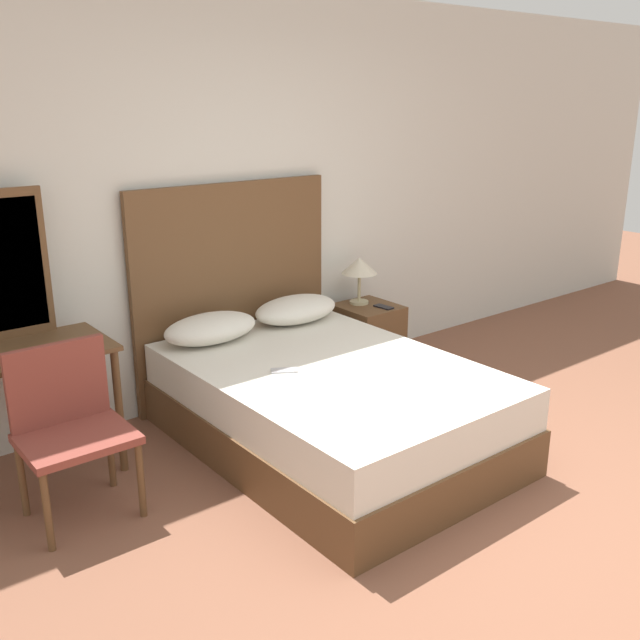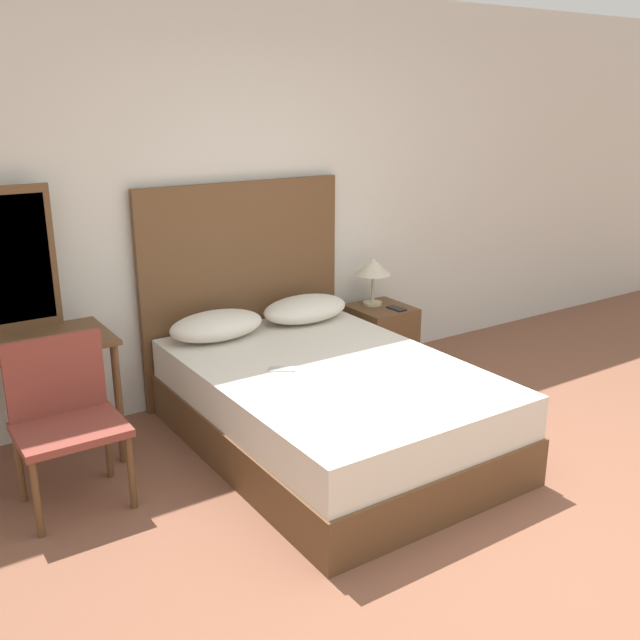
{
  "view_description": "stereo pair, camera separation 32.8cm",
  "coord_description": "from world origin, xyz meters",
  "px_view_note": "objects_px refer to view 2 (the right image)",
  "views": [
    {
      "loc": [
        -2.6,
        -1.55,
        2.02
      ],
      "look_at": [
        -0.14,
        1.55,
        0.77
      ],
      "focal_mm": 40.0,
      "sensor_mm": 36.0,
      "label": 1
    },
    {
      "loc": [
        -2.34,
        -1.75,
        2.02
      ],
      "look_at": [
        -0.14,
        1.55,
        0.77
      ],
      "focal_mm": 40.0,
      "sensor_mm": 36.0,
      "label": 2
    }
  ],
  "objects_px": {
    "nightstand": "(380,340)",
    "phone_on_nightstand": "(396,308)",
    "chair": "(64,411)",
    "phone_on_bed": "(282,369)",
    "table_lamp": "(373,268)",
    "vanity_desk": "(35,364)",
    "bed": "(330,407)"
  },
  "relations": [
    {
      "from": "phone_on_nightstand",
      "to": "bed",
      "type": "bearing_deg",
      "value": -147.51
    },
    {
      "from": "bed",
      "to": "vanity_desk",
      "type": "bearing_deg",
      "value": 153.55
    },
    {
      "from": "phone_on_nightstand",
      "to": "phone_on_bed",
      "type": "bearing_deg",
      "value": -156.31
    },
    {
      "from": "table_lamp",
      "to": "phone_on_nightstand",
      "type": "distance_m",
      "value": 0.34
    },
    {
      "from": "bed",
      "to": "phone_on_nightstand",
      "type": "xyz_separation_m",
      "value": [
        1.05,
        0.67,
        0.27
      ]
    },
    {
      "from": "vanity_desk",
      "to": "chair",
      "type": "distance_m",
      "value": 0.47
    },
    {
      "from": "phone_on_bed",
      "to": "table_lamp",
      "type": "bearing_deg",
      "value": 31.81
    },
    {
      "from": "nightstand",
      "to": "vanity_desk",
      "type": "distance_m",
      "value": 2.49
    },
    {
      "from": "nightstand",
      "to": "phone_on_nightstand",
      "type": "distance_m",
      "value": 0.29
    },
    {
      "from": "vanity_desk",
      "to": "chair",
      "type": "height_order",
      "value": "chair"
    },
    {
      "from": "nightstand",
      "to": "table_lamp",
      "type": "height_order",
      "value": "table_lamp"
    },
    {
      "from": "phone_on_nightstand",
      "to": "chair",
      "type": "bearing_deg",
      "value": -170.89
    },
    {
      "from": "nightstand",
      "to": "bed",
      "type": "bearing_deg",
      "value": -142.02
    },
    {
      "from": "table_lamp",
      "to": "chair",
      "type": "xyz_separation_m",
      "value": [
        -2.43,
        -0.6,
        -0.3
      ]
    },
    {
      "from": "nightstand",
      "to": "chair",
      "type": "xyz_separation_m",
      "value": [
        -2.44,
        -0.51,
        0.24
      ]
    },
    {
      "from": "phone_on_bed",
      "to": "vanity_desk",
      "type": "relative_size",
      "value": 0.2
    },
    {
      "from": "nightstand",
      "to": "phone_on_nightstand",
      "type": "xyz_separation_m",
      "value": [
        0.05,
        -0.11,
        0.26
      ]
    },
    {
      "from": "nightstand",
      "to": "chair",
      "type": "relative_size",
      "value": 0.6
    },
    {
      "from": "phone_on_nightstand",
      "to": "vanity_desk",
      "type": "distance_m",
      "value": 2.53
    },
    {
      "from": "vanity_desk",
      "to": "phone_on_bed",
      "type": "bearing_deg",
      "value": -28.12
    },
    {
      "from": "chair",
      "to": "nightstand",
      "type": "bearing_deg",
      "value": 11.78
    },
    {
      "from": "nightstand",
      "to": "phone_on_nightstand",
      "type": "height_order",
      "value": "phone_on_nightstand"
    },
    {
      "from": "phone_on_bed",
      "to": "phone_on_nightstand",
      "type": "height_order",
      "value": "same"
    },
    {
      "from": "table_lamp",
      "to": "phone_on_nightstand",
      "type": "height_order",
      "value": "table_lamp"
    },
    {
      "from": "nightstand",
      "to": "phone_on_nightstand",
      "type": "relative_size",
      "value": 3.36
    },
    {
      "from": "phone_on_bed",
      "to": "vanity_desk",
      "type": "bearing_deg",
      "value": 151.88
    },
    {
      "from": "bed",
      "to": "phone_on_nightstand",
      "type": "distance_m",
      "value": 1.28
    },
    {
      "from": "vanity_desk",
      "to": "phone_on_nightstand",
      "type": "bearing_deg",
      "value": -1.36
    },
    {
      "from": "bed",
      "to": "table_lamp",
      "type": "relative_size",
      "value": 5.82
    },
    {
      "from": "bed",
      "to": "nightstand",
      "type": "distance_m",
      "value": 1.27
    },
    {
      "from": "table_lamp",
      "to": "vanity_desk",
      "type": "relative_size",
      "value": 0.43
    },
    {
      "from": "table_lamp",
      "to": "chair",
      "type": "bearing_deg",
      "value": -166.19
    }
  ]
}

